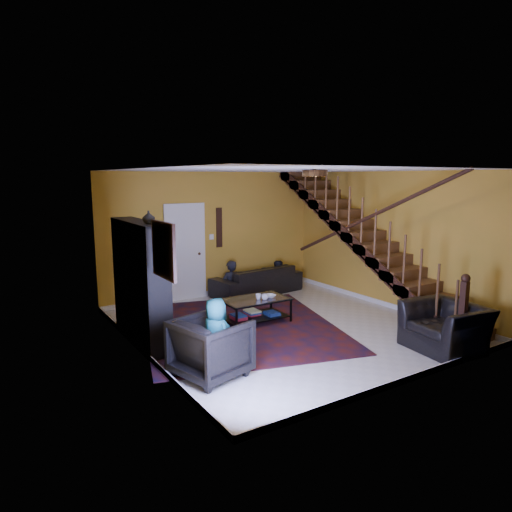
% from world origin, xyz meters
% --- Properties ---
extents(floor, '(5.50, 5.50, 0.00)m').
position_xyz_m(floor, '(0.00, 0.00, 0.00)').
color(floor, beige).
rests_on(floor, ground).
extents(room, '(5.50, 5.50, 5.50)m').
position_xyz_m(room, '(-1.33, 1.33, 0.05)').
color(room, gold).
rests_on(room, ground).
extents(staircase, '(0.95, 5.02, 3.18)m').
position_xyz_m(staircase, '(2.12, -0.00, 1.40)').
color(staircase, brown).
rests_on(staircase, floor).
extents(bookshelf, '(0.35, 1.80, 2.00)m').
position_xyz_m(bookshelf, '(-2.40, 0.60, 0.96)').
color(bookshelf, black).
rests_on(bookshelf, floor).
extents(door, '(0.82, 0.05, 2.05)m').
position_xyz_m(door, '(-0.70, 2.73, 1.02)').
color(door, silver).
rests_on(door, floor).
extents(framed_picture, '(0.04, 0.74, 0.74)m').
position_xyz_m(framed_picture, '(-2.57, -0.90, 1.75)').
color(framed_picture, maroon).
rests_on(framed_picture, room).
extents(wall_hanging, '(0.14, 0.03, 0.90)m').
position_xyz_m(wall_hanging, '(0.15, 2.73, 1.55)').
color(wall_hanging, black).
rests_on(wall_hanging, room).
extents(ceiling_fixture, '(0.40, 0.40, 0.10)m').
position_xyz_m(ceiling_fixture, '(0.00, -0.80, 2.74)').
color(ceiling_fixture, '#3F2814').
rests_on(ceiling_fixture, room).
extents(rug, '(4.23, 4.56, 0.02)m').
position_xyz_m(rug, '(-0.68, 0.41, 0.01)').
color(rug, '#3F110B').
rests_on(rug, floor).
extents(sofa, '(2.26, 1.10, 0.63)m').
position_xyz_m(sofa, '(0.90, 2.30, 0.32)').
color(sofa, black).
rests_on(sofa, floor).
extents(armchair_left, '(1.10, 1.08, 0.82)m').
position_xyz_m(armchair_left, '(-2.05, -1.17, 0.41)').
color(armchair_left, black).
rests_on(armchair_left, floor).
extents(armchair_right, '(1.11, 1.23, 0.73)m').
position_xyz_m(armchair_right, '(1.50, -2.25, 0.37)').
color(armchair_right, black).
rests_on(armchair_right, floor).
extents(person_adult_a, '(0.49, 0.34, 1.29)m').
position_xyz_m(person_adult_a, '(0.22, 2.35, 0.19)').
color(person_adult_a, black).
rests_on(person_adult_a, sofa).
extents(person_adult_b, '(0.59, 0.48, 1.16)m').
position_xyz_m(person_adult_b, '(1.50, 2.35, 0.13)').
color(person_adult_b, black).
rests_on(person_adult_b, sofa).
extents(person_child, '(0.45, 0.59, 1.07)m').
position_xyz_m(person_child, '(-1.95, -1.13, 0.54)').
color(person_child, '#1A6463').
rests_on(person_child, armchair_left).
extents(coffee_table, '(1.24, 0.73, 0.47)m').
position_xyz_m(coffee_table, '(-0.32, 0.46, 0.27)').
color(coffee_table, black).
rests_on(coffee_table, floor).
extents(cup_a, '(0.13, 0.13, 0.10)m').
position_xyz_m(cup_a, '(-0.20, 0.30, 0.52)').
color(cup_a, '#999999').
rests_on(cup_a, coffee_table).
extents(cup_b, '(0.12, 0.12, 0.09)m').
position_xyz_m(cup_b, '(-0.28, 0.40, 0.51)').
color(cup_b, '#999999').
rests_on(cup_b, coffee_table).
extents(bowl, '(0.22, 0.22, 0.05)m').
position_xyz_m(bowl, '(-0.03, 0.39, 0.49)').
color(bowl, '#999999').
rests_on(bowl, coffee_table).
extents(vase, '(0.18, 0.18, 0.19)m').
position_xyz_m(vase, '(-2.41, 0.10, 2.10)').
color(vase, '#999999').
rests_on(vase, bookshelf).
extents(popcorn_bucket, '(0.17, 0.17, 0.16)m').
position_xyz_m(popcorn_bucket, '(-1.85, -0.59, 0.10)').
color(popcorn_bucket, red).
rests_on(popcorn_bucket, rug).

